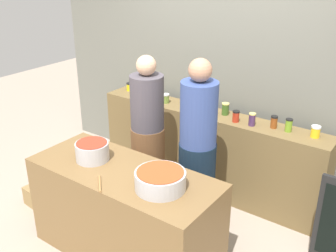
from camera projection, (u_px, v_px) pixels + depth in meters
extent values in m
plane|color=#A39281|center=(147.00, 235.00, 3.93)|extent=(12.00, 12.00, 0.00)
cube|color=slate|center=(226.00, 56.00, 4.41)|extent=(4.80, 0.12, 3.00)
cube|color=brown|center=(207.00, 151.00, 4.56)|extent=(2.70, 0.36, 0.95)
cube|color=brown|center=(125.00, 214.00, 3.54)|extent=(1.70, 0.70, 0.87)
cylinder|color=gold|center=(130.00, 87.00, 5.04)|extent=(0.08, 0.08, 0.09)
cylinder|color=black|center=(129.00, 83.00, 5.02)|extent=(0.08, 0.08, 0.01)
cylinder|color=olive|center=(166.00, 99.00, 4.63)|extent=(0.08, 0.08, 0.09)
cylinder|color=silver|center=(166.00, 95.00, 4.61)|extent=(0.08, 0.08, 0.02)
cylinder|color=#402D5F|center=(188.00, 103.00, 4.46)|extent=(0.07, 0.07, 0.13)
cylinder|color=black|center=(188.00, 97.00, 4.43)|extent=(0.08, 0.08, 0.01)
cylinder|color=#385A20|center=(225.00, 109.00, 4.29)|extent=(0.08, 0.08, 0.12)
cylinder|color=#D6C666|center=(226.00, 104.00, 4.26)|extent=(0.08, 0.08, 0.01)
cylinder|color=#AE2D1A|center=(236.00, 117.00, 4.11)|extent=(0.07, 0.07, 0.11)
cylinder|color=black|center=(236.00, 112.00, 4.08)|extent=(0.07, 0.07, 0.01)
cylinder|color=#462A52|center=(252.00, 120.00, 4.02)|extent=(0.07, 0.07, 0.12)
cylinder|color=#D6C666|center=(253.00, 114.00, 3.99)|extent=(0.07, 0.07, 0.01)
cylinder|color=brown|center=(274.00, 123.00, 3.96)|extent=(0.07, 0.07, 0.11)
cylinder|color=black|center=(275.00, 117.00, 3.94)|extent=(0.07, 0.07, 0.02)
cylinder|color=olive|center=(289.00, 126.00, 3.88)|extent=(0.07, 0.07, 0.12)
cylinder|color=black|center=(289.00, 120.00, 3.86)|extent=(0.07, 0.07, 0.01)
cylinder|color=yellow|center=(315.00, 132.00, 3.77)|extent=(0.08, 0.08, 0.10)
cylinder|color=silver|center=(316.00, 127.00, 3.74)|extent=(0.09, 0.09, 0.02)
cylinder|color=#B7B7BC|center=(92.00, 151.00, 3.52)|extent=(0.29, 0.29, 0.16)
cylinder|color=maroon|center=(92.00, 143.00, 3.48)|extent=(0.27, 0.27, 0.00)
cylinder|color=#B7B7BC|center=(160.00, 180.00, 3.09)|extent=(0.40, 0.40, 0.14)
cylinder|color=#9B4621|center=(160.00, 172.00, 3.06)|extent=(0.37, 0.37, 0.00)
cylinder|color=#9E703D|center=(99.00, 184.00, 3.16)|extent=(0.18, 0.18, 0.02)
cylinder|color=brown|center=(148.00, 167.00, 4.27)|extent=(0.35, 0.35, 0.91)
cylinder|color=#4D4850|center=(147.00, 102.00, 3.98)|extent=(0.34, 0.34, 0.56)
sphere|color=#D8A884|center=(146.00, 65.00, 3.83)|extent=(0.20, 0.20, 0.20)
cylinder|color=#112030|center=(196.00, 189.00, 3.82)|extent=(0.35, 0.35, 0.96)
cylinder|color=#354A88|center=(199.00, 114.00, 3.51)|extent=(0.33, 0.33, 0.59)
sphere|color=tan|center=(200.00, 70.00, 3.36)|extent=(0.20, 0.20, 0.20)
cube|color=olive|center=(46.00, 195.00, 4.40)|extent=(0.41, 0.38, 0.21)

